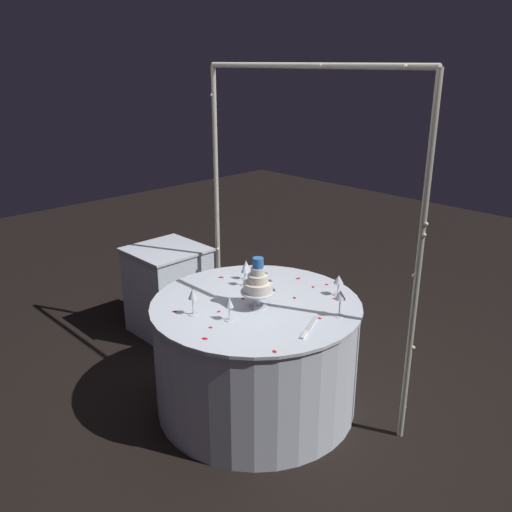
% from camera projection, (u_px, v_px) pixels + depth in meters
% --- Properties ---
extents(ground_plane, '(12.00, 12.00, 0.00)m').
position_uv_depth(ground_plane, '(256.00, 404.00, 3.73)').
color(ground_plane, black).
extents(decorative_arch, '(1.80, 0.05, 2.22)m').
position_uv_depth(decorative_arch, '(302.00, 193.00, 3.52)').
color(decorative_arch, '#B7B29E').
rests_on(decorative_arch, ground).
extents(main_table, '(1.36, 1.36, 0.76)m').
position_uv_depth(main_table, '(256.00, 355.00, 3.60)').
color(main_table, silver).
rests_on(main_table, ground).
extents(side_table, '(0.59, 0.59, 0.76)m').
position_uv_depth(side_table, '(169.00, 290.00, 4.62)').
color(side_table, silver).
rests_on(side_table, ground).
extents(tiered_cake, '(0.22, 0.22, 0.33)m').
position_uv_depth(tiered_cake, '(258.00, 283.00, 3.35)').
color(tiered_cake, silver).
rests_on(tiered_cake, main_table).
extents(wine_glass_0, '(0.06, 0.06, 0.15)m').
position_uv_depth(wine_glass_0, '(229.00, 304.00, 3.20)').
color(wine_glass_0, silver).
rests_on(wine_glass_0, main_table).
extents(wine_glass_1, '(0.06, 0.06, 0.14)m').
position_uv_depth(wine_glass_1, '(339.00, 280.00, 3.54)').
color(wine_glass_1, silver).
rests_on(wine_glass_1, main_table).
extents(wine_glass_2, '(0.06, 0.06, 0.15)m').
position_uv_depth(wine_glass_2, '(245.00, 270.00, 3.69)').
color(wine_glass_2, silver).
rests_on(wine_glass_2, main_table).
extents(wine_glass_3, '(0.06, 0.06, 0.17)m').
position_uv_depth(wine_glass_3, '(193.00, 296.00, 3.26)').
color(wine_glass_3, silver).
rests_on(wine_glass_3, main_table).
extents(wine_glass_4, '(0.07, 0.07, 0.17)m').
position_uv_depth(wine_glass_4, '(340.00, 296.00, 3.24)').
color(wine_glass_4, silver).
rests_on(wine_glass_4, main_table).
extents(wine_glass_5, '(0.06, 0.06, 0.14)m').
position_uv_depth(wine_glass_5, '(246.00, 266.00, 3.80)').
color(wine_glass_5, silver).
rests_on(wine_glass_5, main_table).
extents(cake_knife, '(0.14, 0.28, 0.01)m').
position_uv_depth(cake_knife, '(308.00, 329.00, 3.12)').
color(cake_knife, silver).
rests_on(cake_knife, main_table).
extents(rose_petal_0, '(0.03, 0.03, 0.00)m').
position_uv_depth(rose_petal_0, '(210.00, 327.00, 3.14)').
color(rose_petal_0, red).
rests_on(rose_petal_0, main_table).
extents(rose_petal_1, '(0.04, 0.03, 0.00)m').
position_uv_depth(rose_petal_1, '(275.00, 351.00, 2.88)').
color(rose_petal_1, red).
rests_on(rose_petal_1, main_table).
extents(rose_petal_2, '(0.04, 0.03, 0.00)m').
position_uv_depth(rose_petal_2, '(205.00, 339.00, 3.01)').
color(rose_petal_2, red).
rests_on(rose_petal_2, main_table).
extents(rose_petal_3, '(0.03, 0.03, 0.00)m').
position_uv_depth(rose_petal_3, '(313.00, 287.00, 3.70)').
color(rose_petal_3, red).
rests_on(rose_petal_3, main_table).
extents(rose_petal_4, '(0.04, 0.03, 0.00)m').
position_uv_depth(rose_petal_4, '(335.00, 299.00, 3.52)').
color(rose_petal_4, red).
rests_on(rose_petal_4, main_table).
extents(rose_petal_5, '(0.03, 0.03, 0.00)m').
position_uv_depth(rose_petal_5, '(295.00, 298.00, 3.53)').
color(rose_petal_5, red).
rests_on(rose_petal_5, main_table).
extents(rose_petal_6, '(0.05, 0.05, 0.00)m').
position_uv_depth(rose_petal_6, '(221.00, 277.00, 3.87)').
color(rose_petal_6, red).
rests_on(rose_petal_6, main_table).
extents(rose_petal_7, '(0.02, 0.03, 0.00)m').
position_uv_depth(rose_petal_7, '(219.00, 312.00, 3.34)').
color(rose_petal_7, red).
rests_on(rose_petal_7, main_table).
extents(rose_petal_8, '(0.03, 0.03, 0.00)m').
position_uv_depth(rose_petal_8, '(319.00, 318.00, 3.25)').
color(rose_petal_8, red).
rests_on(rose_petal_8, main_table).
extents(rose_petal_9, '(0.03, 0.04, 0.00)m').
position_uv_depth(rose_petal_9, '(265.00, 292.00, 3.62)').
color(rose_petal_9, red).
rests_on(rose_petal_9, main_table).
extents(rose_petal_10, '(0.03, 0.03, 0.00)m').
position_uv_depth(rose_petal_10, '(254.00, 297.00, 3.54)').
color(rose_petal_10, red).
rests_on(rose_petal_10, main_table).
extents(rose_petal_11, '(0.04, 0.03, 0.00)m').
position_uv_depth(rose_petal_11, '(260.00, 272.00, 3.96)').
color(rose_petal_11, red).
rests_on(rose_petal_11, main_table).
extents(rose_petal_12, '(0.03, 0.04, 0.00)m').
position_uv_depth(rose_petal_12, '(298.00, 278.00, 3.85)').
color(rose_petal_12, red).
rests_on(rose_petal_12, main_table).
extents(rose_petal_13, '(0.03, 0.02, 0.00)m').
position_uv_depth(rose_petal_13, '(243.00, 298.00, 3.52)').
color(rose_petal_13, red).
rests_on(rose_petal_13, main_table).
extents(rose_petal_14, '(0.02, 0.03, 0.00)m').
position_uv_depth(rose_petal_14, '(327.00, 284.00, 3.74)').
color(rose_petal_14, red).
rests_on(rose_petal_14, main_table).
extents(rose_petal_15, '(0.03, 0.03, 0.00)m').
position_uv_depth(rose_petal_15, '(175.00, 312.00, 3.34)').
color(rose_petal_15, red).
rests_on(rose_petal_15, main_table).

